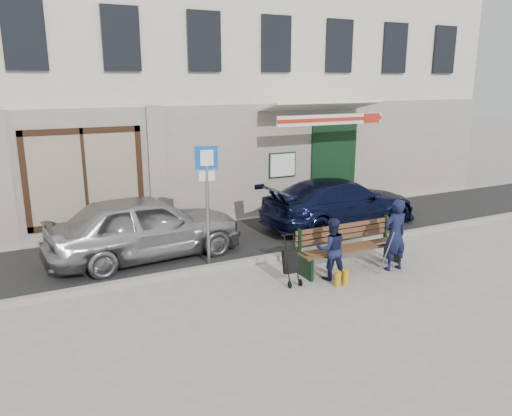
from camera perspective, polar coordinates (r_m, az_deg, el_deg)
ground at (r=9.79m, az=5.26°, el=-8.80°), size 80.00×80.00×0.00m
asphalt_lane at (r=12.35m, az=-2.32°, el=-3.71°), size 60.00×3.20×0.01m
curb at (r=10.98m, az=1.14°, el=-5.78°), size 60.00×0.18×0.12m
building at (r=16.81m, az=-10.41°, el=18.07°), size 20.00×8.27×10.00m
car_silver at (r=11.25m, az=-12.54°, el=-2.07°), size 4.36×2.02×1.45m
car_navy at (r=13.58m, az=9.59°, el=0.60°), size 4.57×2.07×1.30m
parking_sign at (r=10.36m, az=-5.61°, el=2.37°), size 0.47×0.13×2.55m
bench at (r=10.60m, az=10.61°, el=-4.49°), size 2.40×1.17×0.98m
man at (r=10.66m, az=15.60°, el=-2.98°), size 0.56×0.37×1.52m
woman at (r=9.96m, az=8.61°, el=-4.63°), size 0.72×0.63×1.25m
stroller at (r=9.70m, az=3.96°, el=-6.27°), size 0.30×0.42×0.97m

